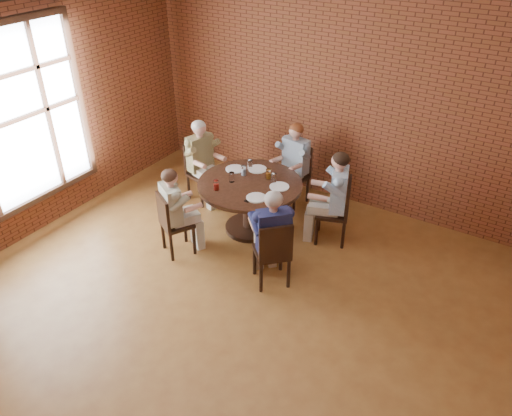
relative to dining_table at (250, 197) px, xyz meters
The scene contains 25 objects.
floor 2.19m from the dining_table, 70.28° to the right, with size 7.00×7.00×0.00m, color olive.
wall_back 2.03m from the dining_table, 64.45° to the left, with size 7.00×7.00×0.00m, color brown.
window 3.14m from the dining_table, 146.99° to the right, with size 0.10×2.16×2.36m.
dining_table is the anchor object (origin of this frame).
chair_a 1.20m from the dining_table, 19.71° to the left, with size 0.53×0.53×0.92m.
diner_a 1.13m from the dining_table, 19.71° to the left, with size 0.51×0.63×1.31m, color teal, non-canonical shape.
chair_b 1.04m from the dining_table, 81.37° to the left, with size 0.45×0.45×0.90m.
diner_b 0.97m from the dining_table, 81.37° to the left, with size 0.49×0.60×1.27m, color #8193A5, non-canonical shape.
chair_c 1.17m from the dining_table, 163.20° to the left, with size 0.50×0.50×0.91m.
diner_c 1.09m from the dining_table, 163.20° to the left, with size 0.50×0.61×1.28m, color brown, non-canonical shape.
chair_d 1.13m from the dining_table, 119.35° to the right, with size 0.50×0.50×0.87m.
diner_d 1.07m from the dining_table, 119.35° to the right, with size 0.46×0.56×1.22m, color #BDA294, non-canonical shape.
chair_e 1.22m from the dining_table, 44.54° to the right, with size 0.56×0.56×0.90m.
diner_e 1.15m from the dining_table, 44.54° to the right, with size 0.49×0.60×1.27m, color #191E48, non-canonical shape.
plate_a 0.47m from the dining_table, 14.59° to the left, with size 0.26×0.26×0.01m, color white.
plate_b 0.45m from the dining_table, 106.91° to the left, with size 0.26×0.26×0.01m, color white.
plate_c 0.49m from the dining_table, 151.76° to the left, with size 0.26×0.26×0.01m, color white.
plate_d 0.47m from the dining_table, 46.20° to the right, with size 0.26×0.26×0.01m, color white.
glass_a 0.43m from the dining_table, 29.76° to the left, with size 0.07×0.07×0.14m, color white.
glass_b 0.40m from the dining_table, 57.13° to the left, with size 0.07×0.07×0.14m, color white.
glass_c 0.49m from the dining_table, 122.68° to the left, with size 0.07×0.07×0.14m, color white.
glass_d 0.37m from the dining_table, 145.03° to the left, with size 0.07×0.07×0.14m, color white.
glass_e 0.38m from the dining_table, 153.94° to the right, with size 0.07×0.07×0.14m, color white.
glass_f 0.56m from the dining_table, 124.48° to the right, with size 0.07×0.07×0.14m, color white.
smartphone 0.50m from the dining_table, 59.15° to the right, with size 0.06×0.13×0.01m, color black.
Camera 1 is at (2.44, -2.90, 4.01)m, focal length 35.00 mm.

